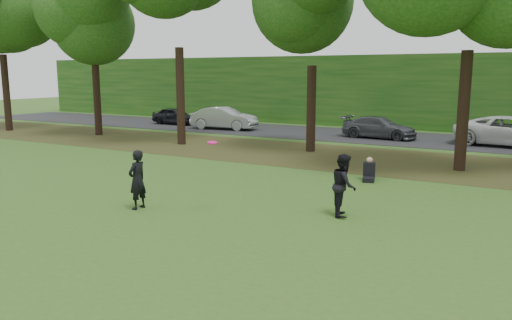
% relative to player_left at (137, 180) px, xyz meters
% --- Properties ---
extents(ground, '(120.00, 120.00, 0.00)m').
position_rel_player_left_xyz_m(ground, '(3.12, -1.88, -0.83)').
color(ground, '#30581B').
rests_on(ground, ground).
extents(leaf_litter, '(60.00, 7.00, 0.01)m').
position_rel_player_left_xyz_m(leaf_litter, '(3.12, 11.12, -0.83)').
color(leaf_litter, '#422D17').
rests_on(leaf_litter, ground).
extents(street, '(70.00, 7.00, 0.02)m').
position_rel_player_left_xyz_m(street, '(3.12, 19.12, -0.82)').
color(street, black).
rests_on(street, ground).
extents(far_hedge, '(70.00, 3.00, 5.00)m').
position_rel_player_left_xyz_m(far_hedge, '(3.12, 25.12, 1.67)').
color(far_hedge, '#164814').
rests_on(far_hedge, ground).
extents(player_left, '(0.40, 0.61, 1.67)m').
position_rel_player_left_xyz_m(player_left, '(0.00, 0.00, 0.00)').
color(player_left, black).
rests_on(player_left, ground).
extents(player_right, '(0.88, 0.98, 1.67)m').
position_rel_player_left_xyz_m(player_right, '(5.26, 2.17, 0.00)').
color(player_right, black).
rests_on(player_right, ground).
extents(parked_cars, '(37.84, 3.11, 1.54)m').
position_rel_player_left_xyz_m(parked_cars, '(2.97, 18.52, -0.11)').
color(parked_cars, black).
rests_on(parked_cars, street).
extents(frisbee, '(0.38, 0.38, 0.07)m').
position_rel_player_left_xyz_m(frisbee, '(2.13, 0.60, 1.12)').
color(frisbee, '#DD126D').
rests_on(frisbee, ground).
extents(seated_person, '(0.58, 0.81, 0.83)m').
position_rel_player_left_xyz_m(seated_person, '(4.56, 6.87, -0.52)').
color(seated_person, black).
rests_on(seated_person, ground).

